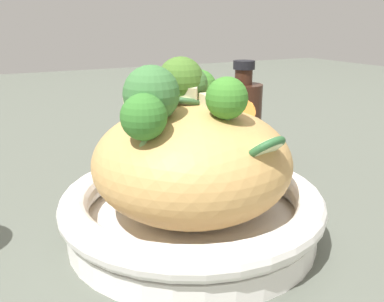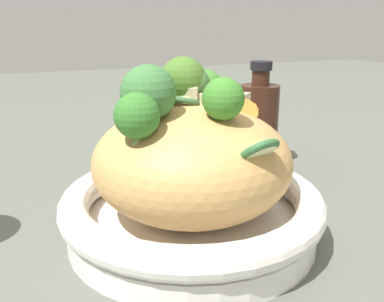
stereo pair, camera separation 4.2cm
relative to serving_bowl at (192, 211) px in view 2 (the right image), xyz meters
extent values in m
plane|color=#54594E|center=(0.00, 0.00, -0.03)|extent=(3.00, 3.00, 0.00)
cylinder|color=white|center=(0.00, 0.00, -0.02)|extent=(0.25, 0.25, 0.02)
torus|color=white|center=(0.00, 0.00, 0.01)|extent=(0.27, 0.27, 0.03)
ellipsoid|color=tan|center=(0.00, 0.00, 0.05)|extent=(0.20, 0.20, 0.11)
torus|color=tan|center=(-0.02, -0.02, 0.08)|extent=(0.08, 0.08, 0.02)
torus|color=tan|center=(0.02, 0.03, 0.08)|extent=(0.06, 0.06, 0.02)
torus|color=tan|center=(-0.01, 0.02, 0.09)|extent=(0.08, 0.08, 0.02)
cone|color=#9FBA78|center=(-0.01, -0.02, 0.11)|extent=(0.02, 0.02, 0.02)
sphere|color=#427036|center=(-0.01, -0.02, 0.13)|extent=(0.04, 0.04, 0.03)
cone|color=#9AB56E|center=(0.05, 0.01, 0.10)|extent=(0.03, 0.03, 0.02)
sphere|color=#3D733B|center=(0.05, 0.01, 0.13)|extent=(0.07, 0.07, 0.05)
cone|color=#A2B97A|center=(0.00, -0.02, 0.11)|extent=(0.03, 0.03, 0.02)
sphere|color=#477029|center=(0.00, -0.02, 0.13)|extent=(0.06, 0.06, 0.05)
cone|color=#9CC378|center=(0.06, 0.04, 0.09)|extent=(0.02, 0.02, 0.02)
sphere|color=#34722A|center=(0.06, 0.04, 0.11)|extent=(0.05, 0.05, 0.04)
cone|color=#A0C279|center=(-0.01, 0.04, 0.10)|extent=(0.02, 0.02, 0.01)
sphere|color=#3B7D29|center=(-0.01, 0.04, 0.12)|extent=(0.05, 0.05, 0.04)
cone|color=#A2C370|center=(-0.04, -0.06, 0.09)|extent=(0.03, 0.03, 0.02)
sphere|color=#3D7D2C|center=(-0.04, -0.06, 0.12)|extent=(0.06, 0.06, 0.04)
cylinder|color=orange|center=(-0.06, 0.00, 0.10)|extent=(0.02, 0.02, 0.02)
cylinder|color=orange|center=(0.05, 0.00, 0.10)|extent=(0.03, 0.03, 0.02)
cylinder|color=orange|center=(-0.05, 0.01, 0.10)|extent=(0.03, 0.03, 0.02)
cylinder|color=beige|center=(0.02, -0.03, 0.11)|extent=(0.05, 0.05, 0.02)
torus|color=#35602C|center=(0.02, -0.03, 0.11)|extent=(0.06, 0.06, 0.02)
cylinder|color=beige|center=(0.00, -0.02, 0.11)|extent=(0.05, 0.05, 0.01)
torus|color=#365E34|center=(0.00, -0.02, 0.11)|extent=(0.06, 0.06, 0.02)
cylinder|color=beige|center=(-0.03, 0.08, 0.08)|extent=(0.04, 0.03, 0.02)
torus|color=#2D6033|center=(-0.03, 0.08, 0.08)|extent=(0.04, 0.04, 0.03)
cube|color=beige|center=(0.00, -0.02, 0.11)|extent=(0.04, 0.04, 0.03)
cube|color=beige|center=(-0.06, -0.03, 0.10)|extent=(0.04, 0.04, 0.03)
cube|color=beige|center=(-0.02, 0.01, 0.11)|extent=(0.03, 0.02, 0.02)
cube|color=beige|center=(0.03, -0.04, 0.10)|extent=(0.04, 0.03, 0.02)
cylinder|color=#381E14|center=(-0.17, -0.17, 0.03)|extent=(0.06, 0.06, 0.12)
cylinder|color=#381E14|center=(-0.17, -0.17, 0.11)|extent=(0.03, 0.03, 0.02)
cylinder|color=black|center=(-0.17, -0.17, 0.12)|extent=(0.03, 0.03, 0.01)
camera|label=1|loc=(0.18, 0.36, 0.19)|focal=40.20mm
camera|label=2|loc=(0.14, 0.37, 0.19)|focal=40.20mm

